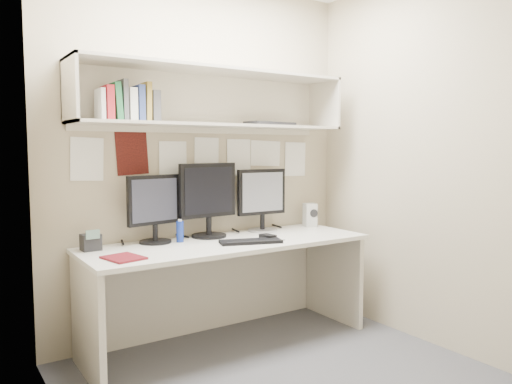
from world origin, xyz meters
TOP-DOWN VIEW (x-y plane):
  - floor at (0.00, 0.00)m, footprint 2.40×2.00m
  - wall_back at (0.00, 1.00)m, footprint 2.40×0.02m
  - wall_front at (0.00, -1.00)m, footprint 2.40×0.02m
  - wall_left at (-1.20, 0.00)m, footprint 0.02×2.00m
  - wall_right at (1.20, 0.00)m, footprint 0.02×2.00m
  - desk at (0.00, 0.65)m, footprint 2.00×0.70m
  - overhead_hutch at (0.00, 0.86)m, footprint 2.00×0.38m
  - pinned_papers at (0.00, 0.99)m, footprint 1.92×0.01m
  - monitor_left at (-0.45, 0.87)m, footprint 0.39×0.22m
  - monitor_center at (-0.04, 0.87)m, footprint 0.46×0.25m
  - monitor_right at (0.43, 0.87)m, footprint 0.41×0.23m
  - keyboard at (0.09, 0.50)m, footprint 0.44×0.27m
  - mouse at (0.26, 0.55)m, footprint 0.08×0.12m
  - speaker at (0.89, 0.84)m, footprint 0.12×0.12m
  - blue_bottle at (-0.29, 0.79)m, footprint 0.05×0.05m
  - maroon_notebook at (-0.79, 0.50)m, footprint 0.23×0.26m
  - desk_phone at (-0.88, 0.84)m, footprint 0.12×0.11m
  - book_stack at (-0.63, 0.82)m, footprint 0.38×0.16m
  - hutch_tray at (0.49, 0.84)m, footprint 0.44×0.22m

SIDE VIEW (x-z plane):
  - floor at x=0.00m, z-range -0.01..0.01m
  - desk at x=0.00m, z-range 0.00..0.73m
  - maroon_notebook at x=-0.79m, z-range 0.73..0.74m
  - keyboard at x=0.09m, z-range 0.73..0.75m
  - mouse at x=0.26m, z-range 0.73..0.76m
  - desk_phone at x=-0.88m, z-range 0.72..0.85m
  - blue_bottle at x=-0.29m, z-range 0.73..0.88m
  - speaker at x=0.89m, z-range 0.73..0.92m
  - monitor_left at x=-0.45m, z-range 0.75..1.21m
  - monitor_right at x=0.43m, z-range 0.75..1.23m
  - monitor_center at x=-0.04m, z-range 0.75..1.28m
  - pinned_papers at x=0.00m, z-range 1.01..1.49m
  - wall_back at x=0.00m, z-range 0.00..2.60m
  - wall_front at x=0.00m, z-range 0.00..2.60m
  - wall_left at x=-1.20m, z-range 0.00..2.60m
  - wall_right at x=1.20m, z-range 0.00..2.60m
  - hutch_tray at x=0.49m, z-range 1.54..1.57m
  - book_stack at x=-0.63m, z-range 1.52..1.78m
  - overhead_hutch at x=0.00m, z-range 1.52..1.92m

